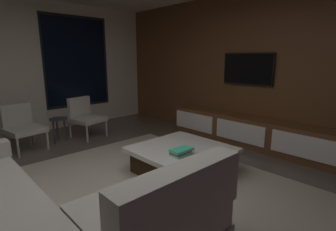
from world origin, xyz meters
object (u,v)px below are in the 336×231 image
at_px(mounted_tv, 248,69).
at_px(side_stool, 59,123).
at_px(media_console, 248,132).
at_px(sectional_couch, 27,224).
at_px(book_stack_on_coffee_table, 181,152).
at_px(accent_chair_near_window, 85,115).
at_px(coffee_table, 182,160).
at_px(accent_chair_by_curtain, 22,125).

bearing_deg(mounted_tv, side_stool, 137.83).
distance_m(media_console, mounted_tv, 1.13).
xyz_separation_m(sectional_couch, mounted_tv, (3.84, 0.40, 1.06)).
xyz_separation_m(book_stack_on_coffee_table, accent_chair_near_window, (0.03, 2.67, 0.03)).
bearing_deg(media_console, book_stack_on_coffee_table, -175.83).
distance_m(coffee_table, media_console, 1.68).
bearing_deg(accent_chair_by_curtain, side_stool, -2.94).
distance_m(sectional_couch, accent_chair_near_window, 3.28).
bearing_deg(mounted_tv, accent_chair_near_window, 130.96).
relative_size(coffee_table, mounted_tv, 1.20).
xyz_separation_m(accent_chair_by_curtain, media_console, (2.97, -2.54, -0.18)).
distance_m(coffee_table, mounted_tv, 2.20).
relative_size(accent_chair_near_window, media_console, 0.25).
distance_m(side_stool, media_console, 3.45).
distance_m(book_stack_on_coffee_table, mounted_tv, 2.29).
xyz_separation_m(accent_chair_by_curtain, mounted_tv, (3.15, -2.34, 0.92)).
bearing_deg(accent_chair_by_curtain, book_stack_on_coffee_table, -67.79).
bearing_deg(mounted_tv, sectional_couch, -174.01).
height_order(accent_chair_by_curtain, media_console, accent_chair_by_curtain).
xyz_separation_m(sectional_couch, side_stool, (1.28, 2.71, 0.08)).
xyz_separation_m(coffee_table, media_console, (1.68, -0.03, 0.06)).
xyz_separation_m(coffee_table, book_stack_on_coffee_table, (-0.19, -0.17, 0.21)).
distance_m(book_stack_on_coffee_table, accent_chair_by_curtain, 2.89).
bearing_deg(coffee_table, accent_chair_near_window, 93.70).
distance_m(sectional_couch, mounted_tv, 4.00).
bearing_deg(coffee_table, book_stack_on_coffee_table, -139.01).
height_order(media_console, mounted_tv, mounted_tv).
distance_m(accent_chair_by_curtain, media_console, 3.91).
distance_m(accent_chair_by_curtain, side_stool, 0.60).
height_order(accent_chair_near_window, side_stool, accent_chair_near_window).
height_order(sectional_couch, accent_chair_by_curtain, sectional_couch).
relative_size(book_stack_on_coffee_table, side_stool, 0.64).
relative_size(side_stool, mounted_tv, 0.48).
height_order(coffee_table, accent_chair_near_window, accent_chair_near_window).
distance_m(coffee_table, book_stack_on_coffee_table, 0.33).
height_order(coffee_table, book_stack_on_coffee_table, book_stack_on_coffee_table).
bearing_deg(accent_chair_near_window, sectional_couch, -123.53).
bearing_deg(side_stool, mounted_tv, -42.17).
relative_size(accent_chair_near_window, mounted_tv, 0.81).
distance_m(sectional_couch, book_stack_on_coffee_table, 1.78).
bearing_deg(accent_chair_near_window, mounted_tv, -49.04).
bearing_deg(accent_chair_by_curtain, media_console, -40.55).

